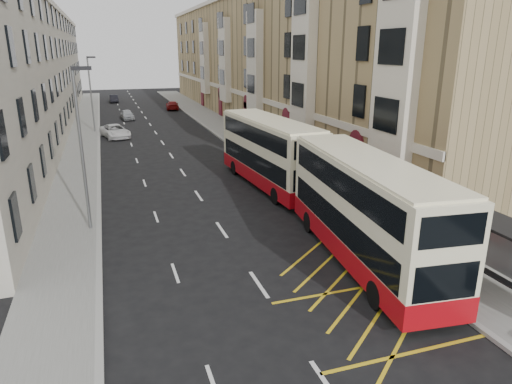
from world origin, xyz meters
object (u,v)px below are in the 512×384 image
object	(u,v)px
double_decker_front	(365,210)
car_red	(172,105)
pedestrian_near	(444,268)
car_silver	(127,115)
street_lamp_far	(91,90)
street_lamp_near	(82,141)
pedestrian_mid	(456,230)
pedestrian_far	(435,246)
car_dark	(114,99)
double_decker_rear	(270,153)
white_van	(115,131)

from	to	relation	value
double_decker_front	car_red	xyz separation A→B (m)	(-0.25, 54.89, -1.69)
double_decker_front	pedestrian_near	bearing A→B (deg)	-59.52
car_silver	street_lamp_far	bearing A→B (deg)	-118.24
street_lamp_near	pedestrian_near	xyz separation A→B (m)	(12.86, -10.69, -3.64)
pedestrian_mid	pedestrian_far	bearing A→B (deg)	-170.77
pedestrian_mid	car_silver	size ratio (longest dim) A/B	0.48
car_silver	street_lamp_near	bearing A→B (deg)	-100.30
street_lamp_far	car_red	world-z (taller)	street_lamp_far
pedestrian_mid	car_dark	distance (m)	69.63
pedestrian_near	pedestrian_mid	world-z (taller)	pedestrian_mid
street_lamp_far	pedestrian_mid	size ratio (longest dim) A/B	4.35
double_decker_front	pedestrian_mid	bearing A→B (deg)	-0.40
double_decker_rear	car_silver	xyz separation A→B (m)	(-7.41, 34.33, -1.67)
street_lamp_far	car_silver	xyz separation A→B (m)	(3.94, 8.98, -3.99)
pedestrian_mid	pedestrian_far	xyz separation A→B (m)	(-1.97, -1.05, -0.08)
street_lamp_far	car_silver	world-z (taller)	street_lamp_far
pedestrian_mid	car_red	world-z (taller)	pedestrian_mid
pedestrian_far	car_dark	bearing A→B (deg)	-43.94
street_lamp_far	pedestrian_mid	distance (m)	41.20
street_lamp_far	car_red	distance (m)	21.10
white_van	pedestrian_mid	bearing A→B (deg)	-81.50
double_decker_front	pedestrian_near	size ratio (longest dim) A/B	6.92
street_lamp_near	car_silver	world-z (taller)	street_lamp_near
pedestrian_far	car_dark	distance (m)	70.33
double_decker_rear	pedestrian_far	size ratio (longest dim) A/B	6.91
double_decker_front	white_van	xyz separation A→B (m)	(-9.31, 33.63, -1.66)
pedestrian_mid	car_red	size ratio (longest dim) A/B	0.41
street_lamp_far	pedestrian_far	bearing A→B (deg)	-70.39
double_decker_front	pedestrian_far	size ratio (longest dim) A/B	7.01
white_van	car_silver	xyz separation A→B (m)	(1.91, 12.73, -0.03)
street_lamp_far	white_van	bearing A→B (deg)	-61.62
car_dark	car_red	size ratio (longest dim) A/B	0.87
street_lamp_near	double_decker_rear	size ratio (longest dim) A/B	0.69
pedestrian_mid	car_silver	world-z (taller)	pedestrian_mid
car_dark	pedestrian_near	bearing A→B (deg)	-83.73
double_decker_front	pedestrian_near	xyz separation A→B (m)	(1.52, -3.31, -1.34)
pedestrian_far	car_red	world-z (taller)	pedestrian_far
car_dark	white_van	bearing A→B (deg)	-93.12
pedestrian_mid	car_red	xyz separation A→B (m)	(-4.75, 55.37, -0.42)
pedestrian_far	car_red	bearing A→B (deg)	-50.11
car_red	double_decker_front	bearing A→B (deg)	96.46
pedestrian_near	car_red	distance (m)	58.22
car_silver	car_red	xyz separation A→B (m)	(7.14, 8.53, -0.00)
pedestrian_mid	white_van	distance (m)	36.80
street_lamp_near	car_dark	world-z (taller)	street_lamp_near
double_decker_front	white_van	bearing A→B (deg)	111.25
car_red	car_silver	bearing A→B (deg)	56.24
street_lamp_far	double_decker_front	size ratio (longest dim) A/B	0.68
double_decker_front	pedestrian_far	xyz separation A→B (m)	(2.53, -1.54, -1.35)
double_decker_front	pedestrian_mid	xyz separation A→B (m)	(4.50, -0.49, -1.27)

